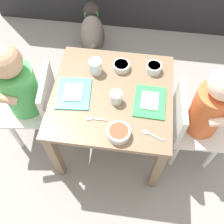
# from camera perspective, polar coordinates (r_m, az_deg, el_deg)

# --- Properties ---
(ground_plane) EXTENTS (7.00, 7.00, 0.00)m
(ground_plane) POSITION_cam_1_polar(r_m,az_deg,el_deg) (1.66, 0.00, -5.72)
(ground_plane) COLOR gray
(dining_table) EXTENTS (0.59, 0.57, 0.47)m
(dining_table) POSITION_cam_1_polar(r_m,az_deg,el_deg) (1.32, 0.00, 1.96)
(dining_table) COLOR #7A6047
(dining_table) RESTS_ON ground
(seated_child_left) EXTENTS (0.31, 0.31, 0.72)m
(seated_child_left) POSITION_cam_1_polar(r_m,az_deg,el_deg) (1.37, -19.36, 5.01)
(seated_child_left) COLOR silver
(seated_child_left) RESTS_ON ground
(seated_child_right) EXTENTS (0.29, 0.29, 0.71)m
(seated_child_right) POSITION_cam_1_polar(r_m,az_deg,el_deg) (1.31, 20.05, 0.48)
(seated_child_right) COLOR silver
(seated_child_right) RESTS_ON ground
(dog) EXTENTS (0.25, 0.48, 0.30)m
(dog) POSITION_cam_1_polar(r_m,az_deg,el_deg) (1.99, -4.38, 17.31)
(dog) COLOR #332D28
(dog) RESTS_ON ground
(food_tray_left) EXTENTS (0.18, 0.20, 0.02)m
(food_tray_left) POSITION_cam_1_polar(r_m,az_deg,el_deg) (1.26, -8.45, 4.14)
(food_tray_left) COLOR #4CC6BC
(food_tray_left) RESTS_ON dining_table
(food_tray_right) EXTENTS (0.15, 0.19, 0.02)m
(food_tray_right) POSITION_cam_1_polar(r_m,az_deg,el_deg) (1.23, 8.32, 2.32)
(food_tray_right) COLOR green
(food_tray_right) RESTS_ON dining_table
(water_cup_left) EXTENTS (0.07, 0.07, 0.07)m
(water_cup_left) POSITION_cam_1_polar(r_m,az_deg,el_deg) (1.32, -3.67, 9.89)
(water_cup_left) COLOR white
(water_cup_left) RESTS_ON dining_table
(water_cup_right) EXTENTS (0.06, 0.06, 0.06)m
(water_cup_right) POSITION_cam_1_polar(r_m,az_deg,el_deg) (1.21, 0.88, 3.16)
(water_cup_right) COLOR white
(water_cup_right) RESTS_ON dining_table
(cereal_bowl_right_side) EXTENTS (0.10, 0.10, 0.04)m
(cereal_bowl_right_side) POSITION_cam_1_polar(r_m,az_deg,el_deg) (1.12, 1.48, -4.55)
(cereal_bowl_right_side) COLOR silver
(cereal_bowl_right_side) RESTS_ON dining_table
(cereal_bowl_left_side) EXTENTS (0.08, 0.08, 0.04)m
(cereal_bowl_left_side) POSITION_cam_1_polar(r_m,az_deg,el_deg) (1.35, 9.17, 9.63)
(cereal_bowl_left_side) COLOR white
(cereal_bowl_left_side) RESTS_ON dining_table
(veggie_bowl_far) EXTENTS (0.09, 0.09, 0.03)m
(veggie_bowl_far) POSITION_cam_1_polar(r_m,az_deg,el_deg) (1.34, 2.04, 10.11)
(veggie_bowl_far) COLOR silver
(veggie_bowl_far) RESTS_ON dining_table
(spoon_by_left_tray) EXTENTS (0.10, 0.05, 0.01)m
(spoon_by_left_tray) POSITION_cam_1_polar(r_m,az_deg,el_deg) (1.14, 8.53, -4.91)
(spoon_by_left_tray) COLOR silver
(spoon_by_left_tray) RESTS_ON dining_table
(spoon_by_right_tray) EXTENTS (0.10, 0.02, 0.01)m
(spoon_by_right_tray) POSITION_cam_1_polar(r_m,az_deg,el_deg) (1.17, -3.96, -1.56)
(spoon_by_right_tray) COLOR silver
(spoon_by_right_tray) RESTS_ON dining_table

